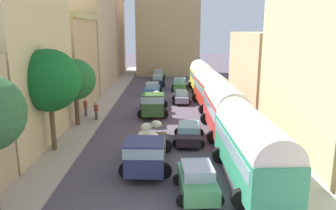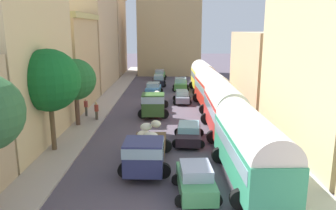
{
  "view_description": "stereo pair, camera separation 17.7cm",
  "coord_description": "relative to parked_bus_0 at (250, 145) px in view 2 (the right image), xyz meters",
  "views": [
    {
      "loc": [
        0.03,
        -10.68,
        8.41
      ],
      "look_at": [
        0.0,
        20.08,
        1.29
      ],
      "focal_mm": 35.48,
      "sensor_mm": 36.0,
      "label": 1
    },
    {
      "loc": [
        0.21,
        -10.68,
        8.41
      ],
      "look_at": [
        0.0,
        20.08,
        1.29
      ],
      "focal_mm": 35.48,
      "sensor_mm": 36.0,
      "label": 2
    }
  ],
  "objects": [
    {
      "name": "car_2",
      "position": [
        -6.15,
        38.32,
        -1.38
      ],
      "size": [
        2.28,
        4.36,
        1.62
      ],
      "color": "#559B4D",
      "rests_on": "ground"
    },
    {
      "name": "car_6",
      "position": [
        -2.93,
        28.48,
        -1.35
      ],
      "size": [
        2.4,
        4.14,
        1.68
      ],
      "color": "#4D924B",
      "rests_on": "ground"
    },
    {
      "name": "car_5",
      "position": [
        -3.03,
        20.31,
        -1.46
      ],
      "size": [
        2.14,
        3.77,
        1.45
      ],
      "color": "gray",
      "rests_on": "ground"
    },
    {
      "name": "building_left_4",
      "position": [
        -15.64,
        44.8,
        4.9
      ],
      "size": [
        5.59,
        10.39,
        14.13
      ],
      "color": "tan",
      "rests_on": "ground"
    },
    {
      "name": "sidewalk_left",
      "position": [
        -11.85,
        20.5,
        -2.12
      ],
      "size": [
        2.5,
        70.0,
        0.14
      ],
      "primitive_type": "cube",
      "color": "#B4A599",
      "rests_on": "ground"
    },
    {
      "name": "car_0",
      "position": [
        -6.6,
        25.46,
        -1.42
      ],
      "size": [
        2.47,
        4.02,
        1.53
      ],
      "color": "#468BC4",
      "rests_on": "ground"
    },
    {
      "name": "ground_plane",
      "position": [
        -4.6,
        20.5,
        -2.19
      ],
      "size": [
        154.0,
        154.0,
        0.0
      ],
      "primitive_type": "plane",
      "color": "#514753"
    },
    {
      "name": "car_3",
      "position": [
        -3.08,
        -1.48,
        -1.37
      ],
      "size": [
        2.47,
        3.81,
        1.64
      ],
      "color": "#469458",
      "rests_on": "ground"
    },
    {
      "name": "sidewalk_right",
      "position": [
        2.65,
        20.5,
        -2.12
      ],
      "size": [
        2.5,
        70.0,
        0.14
      ],
      "primitive_type": "cube",
      "color": "#AAADA4",
      "rests_on": "ground"
    },
    {
      "name": "distant_church",
      "position": [
        -4.6,
        45.22,
        5.12
      ],
      "size": [
        11.3,
        7.5,
        20.09
      ],
      "color": "tan",
      "rests_on": "ground"
    },
    {
      "name": "building_left_3",
      "position": [
        -15.19,
        31.51,
        5.08
      ],
      "size": [
        4.59,
        14.84,
        14.48
      ],
      "color": "tan",
      "rests_on": "ground"
    },
    {
      "name": "roadside_tree_2",
      "position": [
        -12.5,
        10.84,
        1.94
      ],
      "size": [
        3.52,
        3.52,
        5.92
      ],
      "color": "brown",
      "rests_on": "ground"
    },
    {
      "name": "parked_bus_3",
      "position": [
        0.0,
        27.0,
        0.01
      ],
      "size": [
        3.48,
        8.5,
        4.01
      ],
      "color": "yellow",
      "rests_on": "ground"
    },
    {
      "name": "building_left_1",
      "position": [
        -15.34,
        6.55,
        4.98
      ],
      "size": [
        4.92,
        11.9,
        14.3
      ],
      "color": "#D0B785",
      "rests_on": "ground"
    },
    {
      "name": "parked_bus_2",
      "position": [
        0.0,
        18.0,
        0.04
      ],
      "size": [
        3.57,
        9.32,
        4.05
      ],
      "color": "red",
      "rests_on": "ground"
    },
    {
      "name": "cargo_truck_1",
      "position": [
        -5.99,
        14.57,
        -0.93
      ],
      "size": [
        3.03,
        7.03,
        2.46
      ],
      "color": "#325826",
      "rests_on": "ground"
    },
    {
      "name": "building_right_1",
      "position": [
        6.46,
        5.84,
        4.67
      ],
      "size": [
        5.63,
        14.3,
        13.66
      ],
      "color": "#D5BC89",
      "rests_on": "ground"
    },
    {
      "name": "pedestrian_0",
      "position": [
        -12.5,
        13.82,
        -1.16
      ],
      "size": [
        0.47,
        0.47,
        1.81
      ],
      "color": "#565045",
      "rests_on": "ground"
    },
    {
      "name": "parked_bus_0",
      "position": [
        0.0,
        0.0,
        0.0
      ],
      "size": [
        3.48,
        9.09,
        3.99
      ],
      "color": "#37976F",
      "rests_on": "ground"
    },
    {
      "name": "pedestrian_1",
      "position": [
        -11.34,
        12.95,
        -1.19
      ],
      "size": [
        0.35,
        0.35,
        1.75
      ],
      "color": "#2E3147",
      "rests_on": "ground"
    },
    {
      "name": "car_1",
      "position": [
        -6.14,
        31.96,
        -1.39
      ],
      "size": [
        2.3,
        4.15,
        1.6
      ],
      "color": "black",
      "rests_on": "ground"
    },
    {
      "name": "pedestrian_2",
      "position": [
        -11.21,
        12.51,
        -1.2
      ],
      "size": [
        0.5,
        0.5,
        1.75
      ],
      "color": "brown",
      "rests_on": "ground"
    },
    {
      "name": "car_4",
      "position": [
        -2.98,
        6.81,
        -1.47
      ],
      "size": [
        2.56,
        4.5,
        1.4
      ],
      "color": "black",
      "rests_on": "ground"
    },
    {
      "name": "building_left_2",
      "position": [
        -15.62,
        18.4,
        2.8
      ],
      "size": [
        5.54,
        9.95,
        9.93
      ],
      "color": "tan",
      "rests_on": "ground"
    },
    {
      "name": "building_right_2",
      "position": [
        6.44,
        21.38,
        1.79
      ],
      "size": [
        5.08,
        14.8,
        7.96
      ],
      "color": "tan",
      "rests_on": "ground"
    },
    {
      "name": "roadside_tree_1",
      "position": [
        -12.5,
        4.71,
        2.82
      ],
      "size": [
        4.2,
        4.2,
        7.13
      ],
      "color": "brown",
      "rests_on": "ground"
    },
    {
      "name": "parked_bus_1",
      "position": [
        0.0,
        9.0,
        0.06
      ],
      "size": [
        3.36,
        8.32,
        4.09
      ],
      "color": "red",
      "rests_on": "ground"
    },
    {
      "name": "cargo_truck_0",
      "position": [
        -5.85,
        1.83,
        -0.96
      ],
      "size": [
        3.15,
        6.84,
        2.29
      ],
      "color": "navy",
      "rests_on": "ground"
    }
  ]
}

